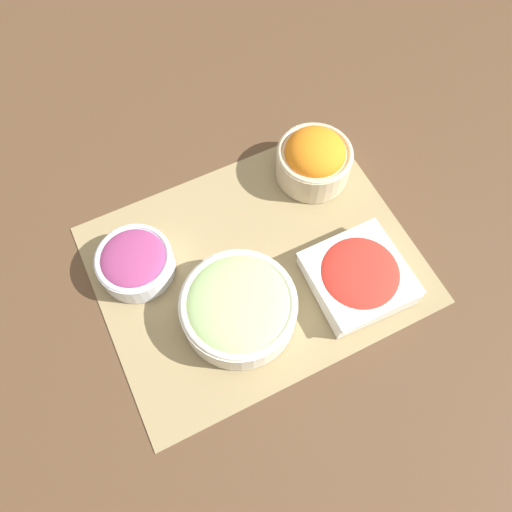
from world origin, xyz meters
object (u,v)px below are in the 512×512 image
at_px(tomato_bowl, 358,276).
at_px(cucumber_bowl, 239,306).
at_px(carrot_bowl, 314,159).
at_px(onion_bowl, 135,262).

distance_m(tomato_bowl, cucumber_bowl, 0.20).
distance_m(carrot_bowl, onion_bowl, 0.37).
xyz_separation_m(tomato_bowl, carrot_bowl, (-0.04, -0.23, 0.02)).
bearing_deg(carrot_bowl, cucumber_bowl, 38.47).
height_order(tomato_bowl, onion_bowl, onion_bowl).
distance_m(cucumber_bowl, carrot_bowl, 0.31).
relative_size(tomato_bowl, onion_bowl, 1.22).
height_order(carrot_bowl, onion_bowl, carrot_bowl).
xyz_separation_m(cucumber_bowl, onion_bowl, (0.12, -0.15, -0.01)).
height_order(tomato_bowl, carrot_bowl, carrot_bowl).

